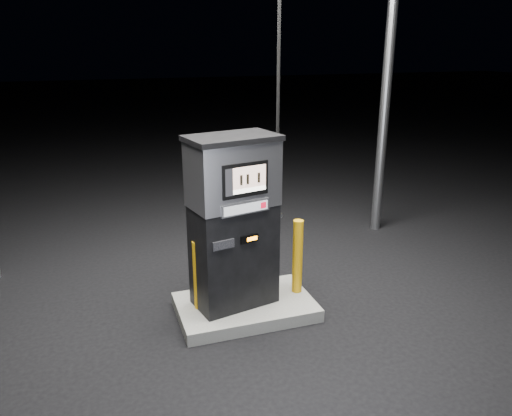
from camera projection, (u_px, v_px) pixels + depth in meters
name	position (u px, v px, depth m)	size (l,w,h in m)	color
ground	(245.00, 312.00, 5.99)	(80.00, 80.00, 0.00)	black
pump_island	(245.00, 307.00, 5.97)	(1.60, 1.00, 0.15)	slate
fuel_dispenser	(234.00, 221.00, 5.62)	(1.15, 0.78, 4.13)	black
bollard_left	(198.00, 275.00, 5.68)	(0.11, 0.11, 0.83)	#DB9A0C
bollard_right	(298.00, 257.00, 6.05)	(0.12, 0.12, 0.93)	#DB9A0C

